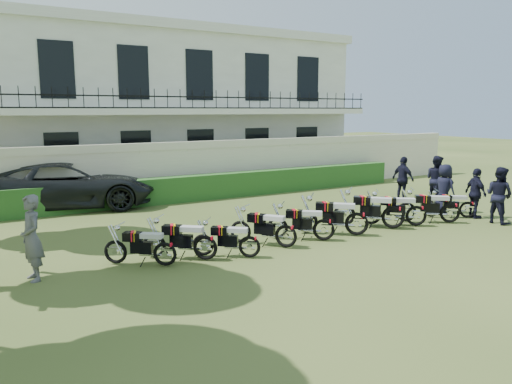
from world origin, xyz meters
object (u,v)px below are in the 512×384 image
Objects in this scene: motorcycle_7 at (416,211)px; suv at (67,185)px; motorcycle_4 at (324,224)px; officer_4 at (436,179)px; motorcycle_1 at (205,242)px; motorcycle_6 at (393,212)px; motorcycle_8 at (450,208)px; officer_1 at (499,195)px; inspector at (32,238)px; motorcycle_3 at (286,230)px; officer_5 at (403,179)px; officer_2 at (476,193)px; motorcycle_9 at (468,206)px; motorcycle_0 at (165,248)px; officer_3 at (444,189)px; motorcycle_5 at (357,218)px; motorcycle_2 at (250,241)px.

motorcycle_7 is 12.18m from suv.
motorcycle_4 is 7.73m from officer_4.
motorcycle_6 reaches higher than motorcycle_1.
officer_1 reaches higher than motorcycle_8.
inspector reaches higher than motorcycle_1.
inspector reaches higher than suv.
officer_5 is (7.76, 3.26, 0.41)m from motorcycle_3.
motorcycle_7 is at bearing 104.40° from officer_2.
motorcycle_9 is at bearing -116.13° from suv.
motorcycle_1 is 1.07× the size of motorcycle_9.
motorcycle_1 is 0.93× the size of motorcycle_7.
motorcycle_0 is 10.59m from officer_3.
motorcycle_7 is at bearing 125.41° from officer_4.
officer_1 reaches higher than motorcycle_4.
motorcycle_3 is 0.85× the size of officer_4.
suv is (-9.95, 8.78, 0.37)m from motorcycle_8.
motorcycle_7 is at bearing 126.55° from motorcycle_9.
officer_2 reaches higher than motorcycle_4.
motorcycle_7 is 0.88× the size of officer_1.
motorcycle_7 is at bearing -122.88° from suv.
motorcycle_5 is 10.57m from suv.
officer_5 reaches higher than officer_2.
motorcycle_1 is at bearing 126.71° from motorcycle_9.
suv reaches higher than motorcycle_1.
officer_2 reaches higher than motorcycle_9.
motorcycle_1 is 1.07m from motorcycle_2.
motorcycle_6 is (6.22, 0.00, 0.07)m from motorcycle_1.
motorcycle_7 is (6.10, 0.26, 0.07)m from motorcycle_2.
motorcycle_0 is 12.12m from officer_4.
motorcycle_0 is 2.81m from inspector.
officer_4 is at bearing -31.21° from motorcycle_4.
motorcycle_7 is (2.39, -0.04, -0.03)m from motorcycle_5.
motorcycle_9 is at bearing -45.88° from motorcycle_6.
motorcycle_8 is at bearing -52.87° from motorcycle_4.
suv reaches higher than motorcycle_0.
motorcycle_0 is 1.02× the size of motorcycle_9.
motorcycle_3 is 0.96× the size of motorcycle_6.
officer_2 is at bearing -51.38° from motorcycle_1.
officer_4 reaches higher than motorcycle_0.
officer_3 reaches higher than motorcycle_8.
inspector is (-2.71, 0.56, 0.48)m from motorcycle_0.
suv is (-11.09, 8.57, 0.44)m from motorcycle_9.
inspector is (-13.20, 0.78, 0.49)m from motorcycle_9.
officer_1 is 1.02× the size of officer_5.
officer_2 is at bearing -47.19° from motorcycle_8.
motorcycle_3 is 8.43m from officer_5.
officer_4 is at bearing -18.50° from officer_1.
motorcycle_1 is at bearing 128.43° from motorcycle_7.
motorcycle_0 is 0.96× the size of motorcycle_4.
motorcycle_6 reaches higher than motorcycle_8.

